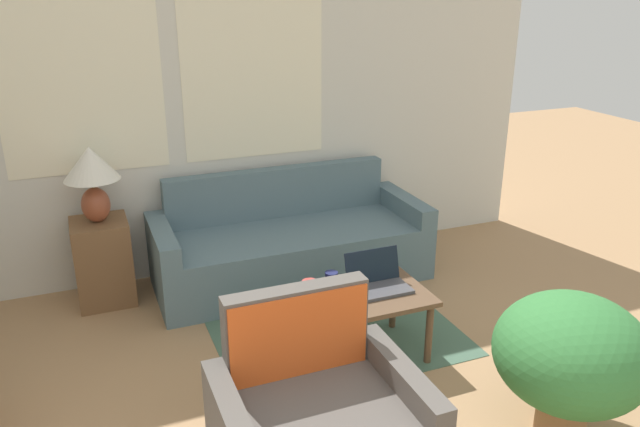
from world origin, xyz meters
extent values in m
cube|color=silver|center=(0.00, 3.67, 1.30)|extent=(5.93, 0.05, 2.60)
cube|color=white|center=(-0.69, 3.65, 1.55)|extent=(1.10, 0.01, 1.30)
cube|color=white|center=(0.54, 3.65, 1.55)|extent=(1.10, 0.01, 1.30)
cube|color=#476651|center=(0.66, 2.61, 0.00)|extent=(1.57, 1.77, 0.01)
cube|color=slate|center=(0.66, 3.19, 0.21)|extent=(1.79, 0.81, 0.42)
cube|color=slate|center=(0.66, 3.53, 0.41)|extent=(1.79, 0.12, 0.81)
cube|color=slate|center=(-0.30, 3.19, 0.29)|extent=(0.14, 0.81, 0.57)
cube|color=slate|center=(1.63, 3.19, 0.29)|extent=(0.14, 0.81, 0.57)
cube|color=#514C47|center=(0.06, 1.41, 0.44)|extent=(0.69, 0.10, 0.89)
cube|color=#514C47|center=(0.45, 1.10, 0.29)|extent=(0.10, 0.72, 0.58)
cube|color=#D1511E|center=(0.06, 1.35, 0.55)|extent=(0.67, 0.01, 0.64)
cube|color=brown|center=(-0.70, 3.38, 0.31)|extent=(0.39, 0.39, 0.62)
ellipsoid|color=brown|center=(-0.70, 3.38, 0.74)|extent=(0.19, 0.19, 0.25)
cylinder|color=tan|center=(-0.70, 3.38, 0.90)|extent=(0.02, 0.02, 0.06)
cone|color=white|center=(-0.70, 3.38, 1.04)|extent=(0.38, 0.38, 0.23)
cube|color=brown|center=(0.66, 2.03, 0.41)|extent=(0.87, 0.55, 0.03)
cylinder|color=brown|center=(0.28, 1.81, 0.20)|extent=(0.04, 0.04, 0.40)
cylinder|color=brown|center=(1.05, 1.81, 0.20)|extent=(0.04, 0.04, 0.40)
cylinder|color=brown|center=(0.28, 2.26, 0.20)|extent=(0.04, 0.04, 0.40)
cylinder|color=brown|center=(1.05, 2.26, 0.20)|extent=(0.04, 0.04, 0.40)
cube|color=#47474C|center=(0.82, 2.02, 0.44)|extent=(0.36, 0.20, 0.02)
cube|color=black|center=(0.82, 2.14, 0.55)|extent=(0.36, 0.06, 0.20)
cylinder|color=teal|center=(0.32, 1.98, 0.48)|extent=(0.09, 0.09, 0.10)
cylinder|color=#191E4C|center=(0.57, 2.18, 0.48)|extent=(0.08, 0.08, 0.10)
cylinder|color=#B23D38|center=(0.41, 2.14, 0.47)|extent=(0.09, 0.09, 0.09)
cube|color=#334C8E|center=(0.51, 2.01, 0.45)|extent=(0.20, 0.13, 0.04)
cylinder|color=#996B42|center=(1.35, 1.01, 0.10)|extent=(0.25, 0.25, 0.19)
ellipsoid|color=#337538|center=(1.35, 1.01, 0.48)|extent=(0.76, 0.76, 0.57)
camera|label=1|loc=(-0.78, -0.97, 2.18)|focal=35.00mm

